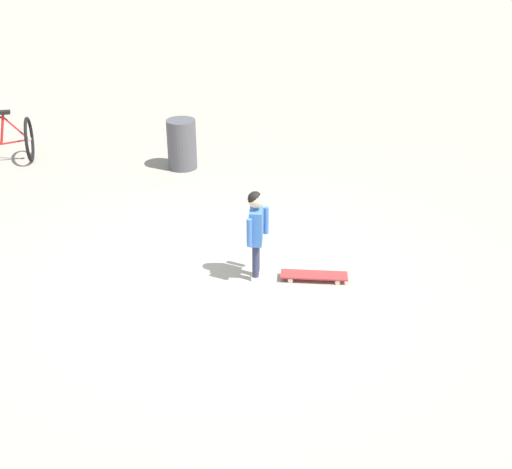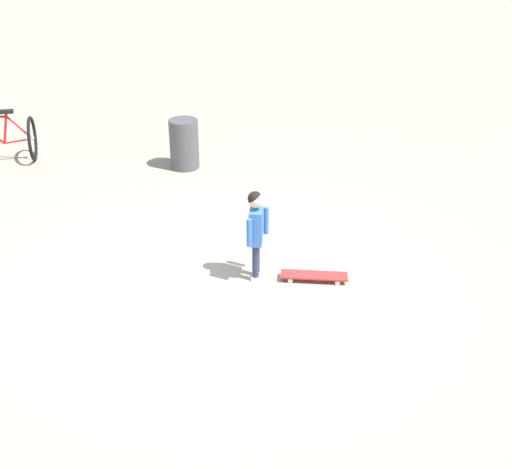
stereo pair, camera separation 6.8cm
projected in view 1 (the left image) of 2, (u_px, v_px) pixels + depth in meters
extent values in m
plane|color=#9E9384|center=(225.00, 279.00, 7.72)|extent=(50.00, 50.00, 0.00)
cylinder|color=#2D3351|center=(256.00, 257.00, 7.68)|extent=(0.08, 0.08, 0.42)
cube|color=white|center=(259.00, 273.00, 7.78)|extent=(0.10, 0.16, 0.05)
cylinder|color=#2D3351|center=(256.00, 262.00, 7.59)|extent=(0.08, 0.08, 0.42)
cube|color=white|center=(258.00, 278.00, 7.68)|extent=(0.10, 0.16, 0.05)
cube|color=#386BB7|center=(256.00, 226.00, 7.45)|extent=(0.26, 0.17, 0.40)
cylinder|color=#386BB7|center=(266.00, 220.00, 7.58)|extent=(0.06, 0.06, 0.32)
cylinder|color=#386BB7|center=(249.00, 233.00, 7.31)|extent=(0.06, 0.06, 0.32)
sphere|color=beige|center=(256.00, 200.00, 7.30)|extent=(0.17, 0.17, 0.17)
sphere|color=black|center=(255.00, 199.00, 7.29)|extent=(0.16, 0.16, 0.16)
cube|color=#B22D2D|center=(314.00, 275.00, 7.67)|extent=(0.29, 0.77, 0.02)
cube|color=#B7B7BC|center=(338.00, 277.00, 7.66)|extent=(0.11, 0.04, 0.02)
cube|color=#B7B7BC|center=(291.00, 275.00, 7.70)|extent=(0.11, 0.04, 0.02)
cylinder|color=beige|center=(337.00, 275.00, 7.74)|extent=(0.04, 0.06, 0.06)
cylinder|color=beige|center=(338.00, 282.00, 7.60)|extent=(0.04, 0.06, 0.06)
cylinder|color=beige|center=(291.00, 273.00, 7.77)|extent=(0.04, 0.06, 0.06)
cylinder|color=beige|center=(290.00, 280.00, 7.64)|extent=(0.04, 0.06, 0.06)
torus|color=black|center=(29.00, 139.00, 10.82)|extent=(0.67, 0.32, 0.71)
cylinder|color=#B7B7BC|center=(29.00, 139.00, 10.82)|extent=(0.08, 0.08, 0.06)
cylinder|color=red|center=(2.00, 130.00, 10.67)|extent=(0.09, 0.14, 0.48)
cylinder|color=red|center=(15.00, 142.00, 10.80)|extent=(0.19, 0.41, 0.08)
cylinder|color=red|center=(16.00, 129.00, 10.71)|extent=(0.16, 0.33, 0.40)
cube|color=black|center=(3.00, 112.00, 10.56)|extent=(0.18, 0.24, 0.05)
cylinder|color=#4C4C51|center=(182.00, 144.00, 10.54)|extent=(0.45, 0.45, 0.77)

